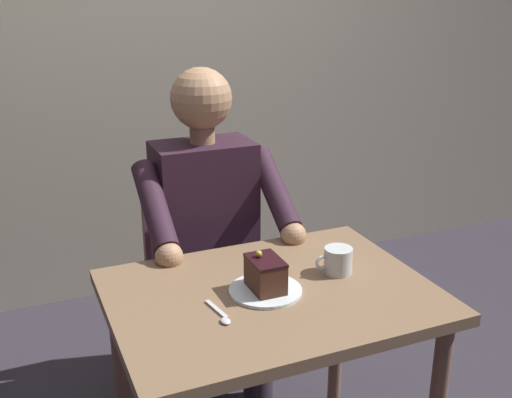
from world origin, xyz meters
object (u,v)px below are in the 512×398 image
at_px(chair, 199,266).
at_px(dessert_spoon, 221,315).
at_px(cake_slice, 265,274).
at_px(dining_table, 271,321).
at_px(seated_person, 211,239).
at_px(coffee_cup, 338,260).

xyz_separation_m(chair, dessert_spoon, (0.18, 0.78, 0.24)).
relative_size(chair, cake_slice, 7.11).
bearing_deg(dining_table, dessert_spoon, 23.75).
xyz_separation_m(seated_person, coffee_cup, (-0.23, 0.50, 0.09)).
bearing_deg(dessert_spoon, cake_slice, -153.56).
distance_m(seated_person, cake_slice, 0.54).
bearing_deg(chair, coffee_cup, 109.28).
xyz_separation_m(cake_slice, dessert_spoon, (0.16, 0.08, -0.05)).
distance_m(seated_person, coffee_cup, 0.56).
xyz_separation_m(dining_table, chair, (0.00, -0.70, -0.13)).
height_order(dining_table, seated_person, seated_person).
bearing_deg(cake_slice, dining_table, 176.87).
xyz_separation_m(seated_person, dessert_spoon, (0.18, 0.61, 0.05)).
relative_size(cake_slice, dessert_spoon, 0.87).
xyz_separation_m(chair, coffee_cup, (-0.23, 0.67, 0.27)).
bearing_deg(seated_person, dessert_spoon, 73.29).
xyz_separation_m(coffee_cup, dessert_spoon, (0.42, 0.11, -0.04)).
bearing_deg(dessert_spoon, coffee_cup, -165.42).
relative_size(coffee_cup, dessert_spoon, 0.85).
bearing_deg(chair, dessert_spoon, 76.73).
distance_m(seated_person, dessert_spoon, 0.64).
height_order(seated_person, cake_slice, seated_person).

